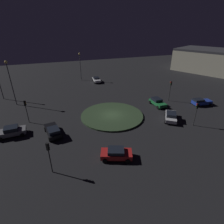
# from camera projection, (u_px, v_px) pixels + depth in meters

# --- Properties ---
(ground_plane) EXTENTS (116.78, 116.78, 0.00)m
(ground_plane) POSITION_uv_depth(u_px,v_px,m) (112.00, 116.00, 33.00)
(ground_plane) COLOR black
(roundabout_island) EXTENTS (11.49, 11.49, 0.27)m
(roundabout_island) POSITION_uv_depth(u_px,v_px,m) (112.00, 115.00, 32.94)
(roundabout_island) COLOR #2D4228
(roundabout_island) RESTS_ON ground_plane
(car_black) EXTENTS (4.58, 2.57, 1.49)m
(car_black) POSITION_uv_depth(u_px,v_px,m) (53.00, 131.00, 26.90)
(car_black) COLOR black
(car_black) RESTS_ON ground_plane
(car_blue) EXTENTS (2.36, 4.09, 1.43)m
(car_blue) POSITION_uv_depth(u_px,v_px,m) (201.00, 102.00, 37.12)
(car_blue) COLOR #1E38A5
(car_blue) RESTS_ON ground_plane
(car_grey) EXTENTS (2.19, 4.15, 1.52)m
(car_grey) POSITION_uv_depth(u_px,v_px,m) (11.00, 131.00, 26.78)
(car_grey) COLOR slate
(car_grey) RESTS_ON ground_plane
(car_green) EXTENTS (4.10, 2.07, 1.46)m
(car_green) POSITION_uv_depth(u_px,v_px,m) (157.00, 102.00, 37.00)
(car_green) COLOR #1E7238
(car_green) RESTS_ON ground_plane
(car_white) EXTENTS (4.30, 2.18, 1.37)m
(car_white) POSITION_uv_depth(u_px,v_px,m) (96.00, 80.00, 52.32)
(car_white) COLOR white
(car_white) RESTS_ON ground_plane
(car_silver) EXTENTS (4.55, 3.97, 1.46)m
(car_silver) POSITION_uv_depth(u_px,v_px,m) (171.00, 116.00, 31.26)
(car_silver) COLOR silver
(car_silver) RESTS_ON ground_plane
(car_red) EXTENTS (3.14, 4.30, 1.40)m
(car_red) POSITION_uv_depth(u_px,v_px,m) (116.00, 153.00, 22.21)
(car_red) COLOR red
(car_red) RESTS_ON ground_plane
(traffic_light_north) EXTENTS (0.34, 0.38, 4.09)m
(traffic_light_north) POSITION_uv_depth(u_px,v_px,m) (26.00, 107.00, 29.51)
(traffic_light_north) COLOR #2D2D2D
(traffic_light_north) RESTS_ON ground_plane
(traffic_light_south) EXTENTS (0.33, 0.38, 4.48)m
(traffic_light_south) POSITION_uv_depth(u_px,v_px,m) (170.00, 87.00, 38.20)
(traffic_light_south) COLOR #2D2D2D
(traffic_light_south) RESTS_ON ground_plane
(traffic_light_northwest) EXTENTS (0.38, 0.39, 4.06)m
(traffic_light_northwest) POSITION_uv_depth(u_px,v_px,m) (49.00, 152.00, 19.14)
(traffic_light_northwest) COLOR #2D2D2D
(traffic_light_northwest) RESTS_ON ground_plane
(traffic_light_southwest) EXTENTS (0.37, 0.40, 4.08)m
(traffic_light_southwest) POSITION_uv_depth(u_px,v_px,m) (196.00, 110.00, 28.58)
(traffic_light_southwest) COLOR #2D2D2D
(traffic_light_southwest) RESTS_ON ground_plane
(streetlamp_northeast_near) EXTENTS (0.56, 0.56, 9.13)m
(streetlamp_northeast_near) POSITION_uv_depth(u_px,v_px,m) (10.00, 77.00, 34.98)
(streetlamp_northeast_near) COLOR #4C4C51
(streetlamp_northeast_near) RESTS_ON ground_plane
(streetlamp_east) EXTENTS (0.54, 0.54, 8.02)m
(streetlamp_east) POSITION_uv_depth(u_px,v_px,m) (80.00, 62.00, 52.05)
(streetlamp_east) COLOR #4C4C51
(streetlamp_east) RESTS_ON ground_plane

